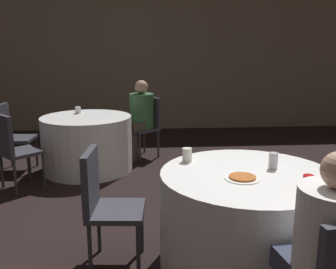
{
  "coord_description": "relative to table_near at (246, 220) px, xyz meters",
  "views": [
    {
      "loc": [
        -0.66,
        -2.43,
        1.6
      ],
      "look_at": [
        -0.41,
        0.88,
        0.82
      ],
      "focal_mm": 40.0,
      "sensor_mm": 36.0,
      "label": 1
    }
  ],
  "objects": [
    {
      "name": "chair_near_west",
      "position": [
        -1.04,
        0.08,
        0.17
      ],
      "size": [
        0.43,
        0.43,
        0.88
      ],
      "rotation": [
        0.0,
        0.0,
        -1.65
      ],
      "color": "#383842",
      "rests_on": "ground_plane"
    },
    {
      "name": "wall_back",
      "position": [
        -0.1,
        4.9,
        1.04
      ],
      "size": [
        16.0,
        0.06,
        2.8
      ],
      "color": "gray",
      "rests_on": "ground_plane"
    },
    {
      "name": "chair_far_west",
      "position": [
        -2.47,
        2.41,
        0.17
      ],
      "size": [
        0.42,
        0.42,
        0.88
      ],
      "rotation": [
        0.0,
        0.0,
        -1.62
      ],
      "color": "#383842",
      "rests_on": "ground_plane"
    },
    {
      "name": "table_far",
      "position": [
        -1.47,
        2.36,
        0.0
      ],
      "size": [
        1.17,
        1.17,
        0.72
      ],
      "color": "white",
      "rests_on": "ground_plane"
    },
    {
      "name": "soda_can_red",
      "position": [
        0.25,
        -0.41,
        0.42
      ],
      "size": [
        0.07,
        0.07,
        0.12
      ],
      "color": "red",
      "rests_on": "table_near"
    },
    {
      "name": "pizza_plate_near",
      "position": [
        -0.07,
        -0.11,
        0.37
      ],
      "size": [
        0.25,
        0.25,
        0.02
      ],
      "color": "white",
      "rests_on": "table_near"
    },
    {
      "name": "chair_far_northeast",
      "position": [
        -0.67,
        2.96,
        0.17
      ],
      "size": [
        0.56,
        0.56,
        0.88
      ],
      "rotation": [
        0.0,
        0.0,
        -4.07
      ],
      "color": "#383842",
      "rests_on": "ground_plane"
    },
    {
      "name": "cup_near",
      "position": [
        -0.4,
        0.31,
        0.41
      ],
      "size": [
        0.08,
        0.08,
        0.11
      ],
      "color": "silver",
      "rests_on": "table_near"
    },
    {
      "name": "cup_far",
      "position": [
        -1.61,
        2.61,
        0.41
      ],
      "size": [
        0.07,
        0.07,
        0.09
      ],
      "color": "white",
      "rests_on": "table_far"
    },
    {
      "name": "soda_can_silver",
      "position": [
        0.21,
        0.08,
        0.42
      ],
      "size": [
        0.07,
        0.07,
        0.12
      ],
      "color": "silver",
      "rests_on": "table_near"
    },
    {
      "name": "table_near",
      "position": [
        0.0,
        0.0,
        0.0
      ],
      "size": [
        1.27,
        1.27,
        0.72
      ],
      "color": "white",
      "rests_on": "ground_plane"
    },
    {
      "name": "person_white_shirt",
      "position": [
        0.13,
        -0.88,
        0.23
      ],
      "size": [
        0.39,
        0.52,
        1.14
      ],
      "rotation": [
        0.0,
        0.0,
        0.14
      ],
      "color": "#33384C",
      "rests_on": "ground_plane"
    },
    {
      "name": "ground_plane",
      "position": [
        -0.1,
        -0.06,
        -0.36
      ],
      "size": [
        16.0,
        16.0,
        0.0
      ],
      "primitive_type": "plane",
      "color": "black"
    },
    {
      "name": "chair_far_southwest",
      "position": [
        -2.2,
        1.68,
        0.17
      ],
      "size": [
        0.57,
        0.57,
        0.88
      ],
      "rotation": [
        0.0,
        0.0,
        -0.82
      ],
      "color": "#383842",
      "rests_on": "ground_plane"
    },
    {
      "name": "person_green_jacket",
      "position": [
        -0.8,
        2.86,
        0.22
      ],
      "size": [
        0.49,
        0.47,
        1.14
      ],
      "rotation": [
        0.0,
        0.0,
        -4.07
      ],
      "color": "#4C4238",
      "rests_on": "ground_plane"
    }
  ]
}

